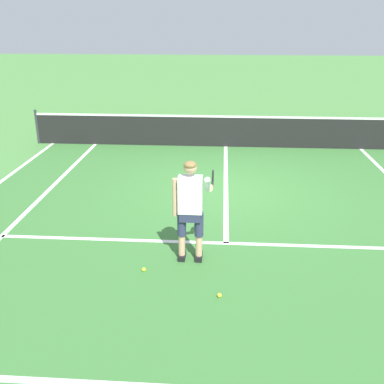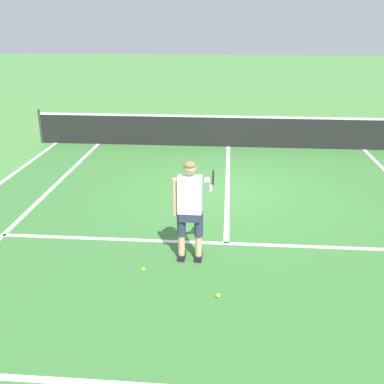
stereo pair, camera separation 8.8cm
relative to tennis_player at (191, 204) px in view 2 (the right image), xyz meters
The scene contains 9 objects.
ground_plane 3.35m from the tennis_player, 79.42° to the left, with size 80.00×80.00×0.00m, color #477F3D.
court_inner_surface 2.39m from the tennis_player, 74.33° to the left, with size 10.98×10.19×0.00m, color #387033.
line_service 1.29m from the tennis_player, 44.95° to the left, with size 8.23×0.10×0.01m, color white.
line_centre_service 3.96m from the tennis_player, 81.19° to the left, with size 0.10×6.40×0.01m, color white.
line_singles_left 4.22m from the tennis_player, 149.34° to the left, with size 0.10×9.79×0.01m, color white.
tennis_net 7.03m from the tennis_player, 85.20° to the left, with size 11.96×0.08×1.07m.
tennis_player is the anchor object (origin of this frame).
tennis_ball_near_feet 1.28m from the tennis_player, 147.91° to the right, with size 0.07×0.07×0.07m, color #CCE02D.
tennis_ball_by_baseline 1.52m from the tennis_player, 65.62° to the right, with size 0.07×0.07×0.07m, color #CCE02D.
Camera 2 is at (-0.03, -9.68, 3.76)m, focal length 42.00 mm.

